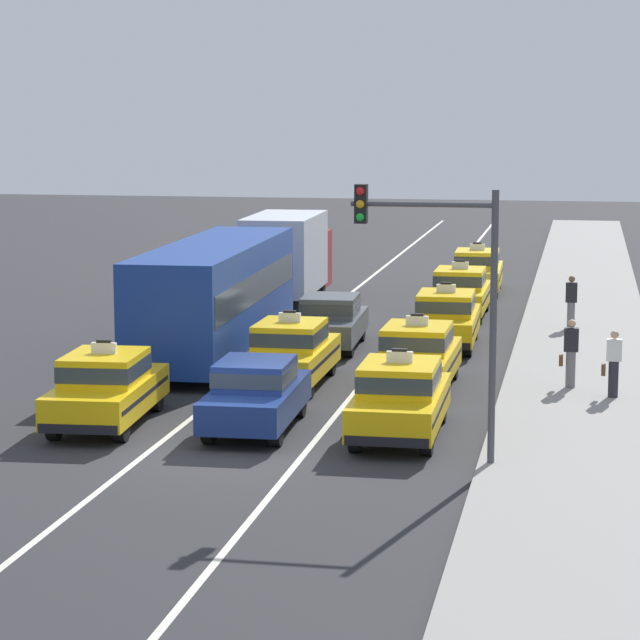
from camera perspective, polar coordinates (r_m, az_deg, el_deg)
ground_plane at (r=28.96m, az=-3.89°, el=-5.47°), size 160.00×160.00×0.00m
lane_stripe_left_center at (r=48.48m, az=0.24°, el=0.31°), size 0.14×80.00×0.01m
lane_stripe_center_right at (r=48.01m, az=4.00°, el=0.20°), size 0.14×80.00×0.01m
sidewalk_curb at (r=42.73m, az=10.67°, el=-0.89°), size 4.00×90.00×0.15m
taxi_left_nearest at (r=31.63m, az=-8.69°, el=-2.71°), size 2.08×4.66×1.96m
bus_left_second at (r=40.10m, az=-4.28°, el=1.14°), size 2.84×11.27×3.22m
box_truck_left_third at (r=50.52m, az=-1.30°, el=2.67°), size 2.45×7.02×3.27m
sedan_center_nearest at (r=30.86m, az=-2.64°, el=-2.96°), size 1.88×4.35×1.58m
taxi_center_second at (r=35.73m, az=-1.20°, el=-1.30°), size 1.83×4.56×1.96m
sedan_center_third at (r=41.21m, az=0.43°, el=-0.00°), size 1.94×4.37×1.58m
taxi_right_nearest at (r=30.22m, az=3.27°, el=-3.16°), size 1.86×4.58×1.96m
taxi_right_second at (r=35.27m, az=3.98°, el=-1.45°), size 1.85×4.57×1.96m
taxi_right_third at (r=41.54m, az=5.14°, el=0.08°), size 1.92×4.60×1.96m
taxi_right_fourth at (r=47.57m, az=5.72°, el=1.16°), size 1.83×4.56×1.96m
taxi_right_fifth at (r=53.77m, az=6.41°, el=2.02°), size 1.93×4.61×1.96m
pedestrian_near_crosswalk at (r=44.76m, az=10.18°, el=0.74°), size 0.36×0.24×1.66m
pedestrian_mid_block at (r=34.33m, az=11.84°, el=-1.76°), size 0.47×0.24×1.62m
pedestrian_by_storefront at (r=35.30m, az=10.15°, el=-1.34°), size 0.47×0.24×1.71m
traffic_light_pole at (r=27.25m, az=5.07°, el=1.80°), size 2.87×0.33×5.58m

